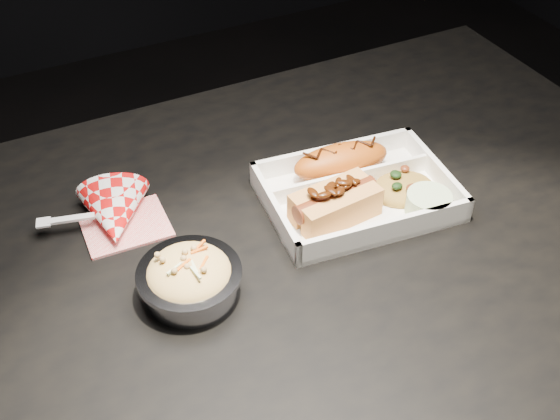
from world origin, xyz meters
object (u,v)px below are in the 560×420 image
object	(u,v)px
food_tray	(357,195)
fried_pastry	(341,161)
hotdog	(335,202)
foil_coleslaw_cup	(190,277)
napkin_fork	(115,215)
dining_table	(284,295)

from	to	relation	value
food_tray	fried_pastry	bearing A→B (deg)	90.00
hotdog	foil_coleslaw_cup	world-z (taller)	hotdog
food_tray	foil_coleslaw_cup	distance (m)	0.27
food_tray	napkin_fork	world-z (taller)	napkin_fork
napkin_fork	foil_coleslaw_cup	bearing A→B (deg)	-60.27
hotdog	napkin_fork	distance (m)	0.29
foil_coleslaw_cup	food_tray	bearing A→B (deg)	12.67
dining_table	napkin_fork	bearing A→B (deg)	142.15
food_tray	napkin_fork	distance (m)	0.33
dining_table	food_tray	distance (m)	0.17
hotdog	napkin_fork	bearing A→B (deg)	149.54
hotdog	dining_table	bearing A→B (deg)	-174.25
fried_pastry	hotdog	bearing A→B (deg)	-124.86
hotdog	food_tray	bearing A→B (deg)	19.24
fried_pastry	foil_coleslaw_cup	distance (m)	0.29
foil_coleslaw_cup	napkin_fork	distance (m)	0.17
dining_table	fried_pastry	world-z (taller)	fried_pastry
hotdog	napkin_fork	size ratio (longest dim) A/B	0.74
dining_table	food_tray	bearing A→B (deg)	16.30
dining_table	food_tray	world-z (taller)	food_tray
hotdog	foil_coleslaw_cup	distance (m)	0.22
food_tray	fried_pastry	xyz separation A→B (m)	(0.01, 0.05, 0.02)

